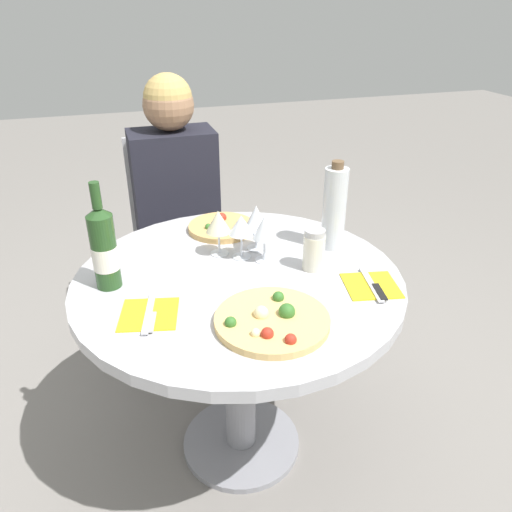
% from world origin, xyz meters
% --- Properties ---
extents(ground_plane, '(12.00, 12.00, 0.00)m').
position_xyz_m(ground_plane, '(0.00, 0.00, 0.00)').
color(ground_plane, gray).
rests_on(ground_plane, ground).
extents(dining_table, '(0.99, 0.99, 0.72)m').
position_xyz_m(dining_table, '(0.00, 0.00, 0.58)').
color(dining_table, gray).
rests_on(dining_table, ground_plane).
extents(chair_behind_diner, '(0.38, 0.38, 0.92)m').
position_xyz_m(chair_behind_diner, '(-0.06, 0.85, 0.45)').
color(chair_behind_diner, '#ADADB2').
rests_on(chair_behind_diner, ground_plane).
extents(seated_diner, '(0.35, 0.44, 1.20)m').
position_xyz_m(seated_diner, '(-0.06, 0.71, 0.55)').
color(seated_diner, black).
rests_on(seated_diner, ground_plane).
extents(pizza_large, '(0.30, 0.30, 0.05)m').
position_xyz_m(pizza_large, '(0.02, -0.26, 0.73)').
color(pizza_large, '#DBB26B').
rests_on(pizza_large, dining_table).
extents(pizza_small_far, '(0.24, 0.24, 0.05)m').
position_xyz_m(pizza_small_far, '(0.03, 0.33, 0.73)').
color(pizza_small_far, tan).
rests_on(pizza_small_far, dining_table).
extents(wine_bottle, '(0.07, 0.07, 0.32)m').
position_xyz_m(wine_bottle, '(-0.37, 0.06, 0.84)').
color(wine_bottle, '#23471E').
rests_on(wine_bottle, dining_table).
extents(tall_carafe, '(0.08, 0.08, 0.30)m').
position_xyz_m(tall_carafe, '(0.35, 0.09, 0.86)').
color(tall_carafe, silver).
rests_on(tall_carafe, dining_table).
extents(sugar_shaker, '(0.07, 0.07, 0.13)m').
position_xyz_m(sugar_shaker, '(0.23, -0.03, 0.78)').
color(sugar_shaker, silver).
rests_on(sugar_shaker, dining_table).
extents(wine_glass_back_right, '(0.08, 0.08, 0.15)m').
position_xyz_m(wine_glass_back_right, '(0.11, 0.16, 0.83)').
color(wine_glass_back_right, silver).
rests_on(wine_glass_back_right, dining_table).
extents(wine_glass_center, '(0.08, 0.08, 0.15)m').
position_xyz_m(wine_glass_center, '(0.04, 0.11, 0.83)').
color(wine_glass_center, silver).
rests_on(wine_glass_center, dining_table).
extents(wine_glass_front_right, '(0.08, 0.08, 0.16)m').
position_xyz_m(wine_glass_front_right, '(0.11, 0.07, 0.83)').
color(wine_glass_front_right, silver).
rests_on(wine_glass_front_right, dining_table).
extents(wine_glass_back_left, '(0.08, 0.08, 0.15)m').
position_xyz_m(wine_glass_back_left, '(-0.02, 0.16, 0.83)').
color(wine_glass_back_left, silver).
rests_on(wine_glass_back_left, dining_table).
extents(place_setting_left, '(0.18, 0.19, 0.01)m').
position_xyz_m(place_setting_left, '(-0.28, -0.13, 0.72)').
color(place_setting_left, yellow).
rests_on(place_setting_left, dining_table).
extents(place_setting_right, '(0.18, 0.19, 0.01)m').
position_xyz_m(place_setting_right, '(0.35, -0.18, 0.72)').
color(place_setting_right, yellow).
rests_on(place_setting_right, dining_table).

